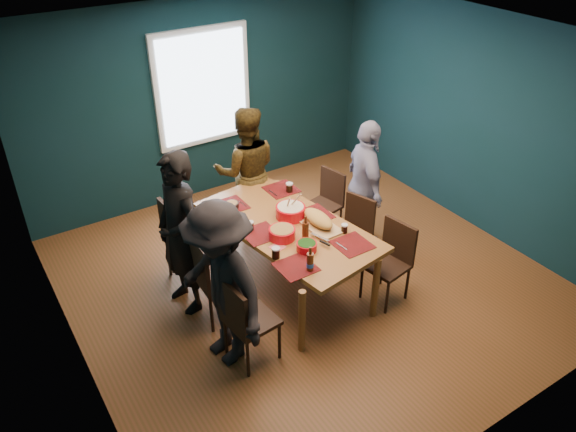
% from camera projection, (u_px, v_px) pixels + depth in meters
% --- Properties ---
extents(room, '(5.01, 5.01, 2.71)m').
position_uv_depth(room, '(295.00, 163.00, 5.91)').
color(room, brown).
rests_on(room, ground).
extents(dining_table, '(1.34, 2.20, 0.79)m').
position_uv_depth(dining_table, '(288.00, 230.00, 6.03)').
color(dining_table, olive).
rests_on(dining_table, floor).
extents(chair_left_far, '(0.49, 0.49, 1.03)m').
position_uv_depth(chair_left_far, '(181.00, 237.00, 6.12)').
color(chair_left_far, black).
rests_on(chair_left_far, floor).
extents(chair_left_mid, '(0.48, 0.48, 1.01)m').
position_uv_depth(chair_left_mid, '(210.00, 273.00, 5.61)').
color(chair_left_mid, black).
rests_on(chair_left_mid, floor).
extents(chair_left_near, '(0.47, 0.47, 0.95)m').
position_uv_depth(chair_left_near, '(243.00, 317.00, 5.11)').
color(chair_left_near, black).
rests_on(chair_left_near, floor).
extents(chair_right_far, '(0.46, 0.46, 0.86)m').
position_uv_depth(chair_right_far, '(327.00, 198.00, 7.02)').
color(chair_right_far, black).
rests_on(chair_right_far, floor).
extents(chair_right_mid, '(0.49, 0.49, 0.86)m').
position_uv_depth(chair_right_mid, '(355.00, 226.00, 6.48)').
color(chair_right_mid, black).
rests_on(chair_right_mid, floor).
extents(chair_right_near, '(0.47, 0.47, 0.90)m').
position_uv_depth(chair_right_near, '(392.00, 256.00, 5.95)').
color(chair_right_near, black).
rests_on(chair_right_near, floor).
extents(person_far_left, '(0.51, 0.70, 1.79)m').
position_uv_depth(person_far_left, '(180.00, 234.00, 5.64)').
color(person_far_left, black).
rests_on(person_far_left, floor).
extents(person_back, '(1.00, 0.91, 1.66)m').
position_uv_depth(person_back, '(246.00, 171.00, 6.91)').
color(person_back, black).
rests_on(person_back, floor).
extents(person_right, '(0.70, 1.02, 1.61)m').
position_uv_depth(person_right, '(365.00, 185.00, 6.69)').
color(person_right, white).
rests_on(person_right, floor).
extents(person_near_left, '(0.80, 1.18, 1.70)m').
position_uv_depth(person_near_left, '(221.00, 286.00, 5.02)').
color(person_near_left, black).
rests_on(person_near_left, floor).
extents(bowl_salad, '(0.28, 0.28, 0.11)m').
position_uv_depth(bowl_salad, '(282.00, 233.00, 5.74)').
color(bowl_salad, red).
rests_on(bowl_salad, dining_table).
extents(bowl_dumpling, '(0.32, 0.32, 0.30)m').
position_uv_depth(bowl_dumpling, '(291.00, 211.00, 6.08)').
color(bowl_dumpling, red).
rests_on(bowl_dumpling, dining_table).
extents(bowl_herbs, '(0.21, 0.21, 0.09)m').
position_uv_depth(bowl_herbs, '(307.00, 246.00, 5.56)').
color(bowl_herbs, red).
rests_on(bowl_herbs, dining_table).
extents(cutting_board, '(0.34, 0.69, 0.15)m').
position_uv_depth(cutting_board, '(318.00, 220.00, 5.93)').
color(cutting_board, tan).
rests_on(cutting_board, dining_table).
extents(small_bowl, '(0.15, 0.15, 0.06)m').
position_uv_depth(small_bowl, '(232.00, 205.00, 6.26)').
color(small_bowl, black).
rests_on(small_bowl, dining_table).
extents(beer_bottle_a, '(0.07, 0.07, 0.27)m').
position_uv_depth(beer_bottle_a, '(310.00, 262.00, 5.26)').
color(beer_bottle_a, '#4B1F0D').
rests_on(beer_bottle_a, dining_table).
extents(beer_bottle_b, '(0.07, 0.07, 0.27)m').
position_uv_depth(beer_bottle_b, '(305.00, 230.00, 5.71)').
color(beer_bottle_b, '#4B1F0D').
rests_on(beer_bottle_b, dining_table).
extents(cola_glass_a, '(0.08, 0.08, 0.12)m').
position_uv_depth(cola_glass_a, '(276.00, 252.00, 5.45)').
color(cola_glass_a, black).
rests_on(cola_glass_a, dining_table).
extents(cola_glass_b, '(0.07, 0.07, 0.10)m').
position_uv_depth(cola_glass_b, '(344.00, 228.00, 5.83)').
color(cola_glass_b, black).
rests_on(cola_glass_b, dining_table).
extents(cola_glass_c, '(0.08, 0.08, 0.11)m').
position_uv_depth(cola_glass_c, '(289.00, 187.00, 6.54)').
color(cola_glass_c, black).
rests_on(cola_glass_c, dining_table).
extents(cola_glass_d, '(0.07, 0.07, 0.10)m').
position_uv_depth(cola_glass_d, '(250.00, 225.00, 5.87)').
color(cola_glass_d, black).
rests_on(cola_glass_d, dining_table).
extents(napkin_a, '(0.19, 0.19, 0.00)m').
position_uv_depth(napkin_a, '(314.00, 215.00, 6.14)').
color(napkin_a, '#DB5C64').
rests_on(napkin_a, dining_table).
extents(napkin_b, '(0.16, 0.16, 0.00)m').
position_uv_depth(napkin_b, '(277.00, 247.00, 5.63)').
color(napkin_b, '#DB5C64').
rests_on(napkin_b, dining_table).
extents(napkin_c, '(0.15, 0.15, 0.00)m').
position_uv_depth(napkin_c, '(355.00, 243.00, 5.69)').
color(napkin_c, '#DB5C64').
rests_on(napkin_c, dining_table).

